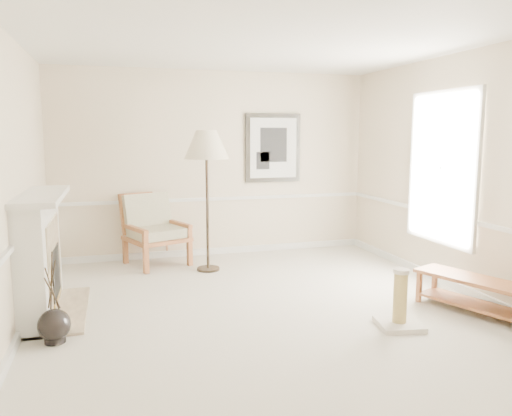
# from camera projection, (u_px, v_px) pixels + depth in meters

# --- Properties ---
(ground) EXTENTS (5.50, 5.50, 0.00)m
(ground) POSITION_uv_depth(u_px,v_px,m) (267.00, 311.00, 5.48)
(ground) COLOR silver
(ground) RESTS_ON ground
(room) EXTENTS (5.04, 5.54, 2.92)m
(room) POSITION_uv_depth(u_px,v_px,m) (278.00, 140.00, 5.32)
(room) COLOR beige
(room) RESTS_ON ground
(fireplace) EXTENTS (0.64, 1.64, 1.31)m
(fireplace) POSITION_uv_depth(u_px,v_px,m) (41.00, 256.00, 5.31)
(fireplace) COLOR white
(fireplace) RESTS_ON ground
(floor_vase) EXTENTS (0.30, 0.30, 0.87)m
(floor_vase) POSITION_uv_depth(u_px,v_px,m) (54.00, 326.00, 4.62)
(floor_vase) COLOR black
(floor_vase) RESTS_ON ground
(armchair) EXTENTS (1.04, 1.08, 1.05)m
(armchair) POSITION_uv_depth(u_px,v_px,m) (153.00, 226.00, 7.44)
(armchair) COLOR #975230
(armchair) RESTS_ON ground
(floor_lamp) EXTENTS (0.64, 0.64, 1.98)m
(floor_lamp) POSITION_uv_depth(u_px,v_px,m) (207.00, 149.00, 6.87)
(floor_lamp) COLOR black
(floor_lamp) RESTS_ON ground
(bench) EXTENTS (0.88, 1.42, 0.39)m
(bench) POSITION_uv_depth(u_px,v_px,m) (478.00, 291.00, 5.34)
(bench) COLOR #975230
(bench) RESTS_ON ground
(scratching_post) EXTENTS (0.49, 0.49, 0.60)m
(scratching_post) POSITION_uv_depth(u_px,v_px,m) (400.00, 309.00, 5.00)
(scratching_post) COLOR silver
(scratching_post) RESTS_ON ground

